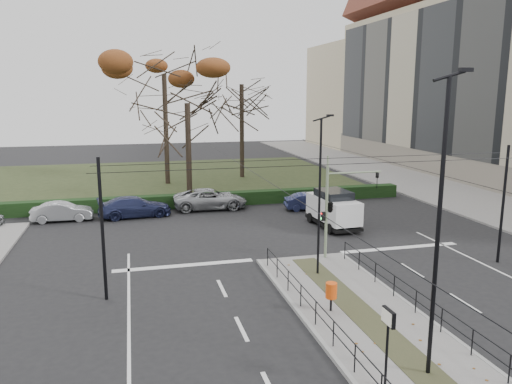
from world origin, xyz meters
TOP-DOWN VIEW (x-y plane):
  - ground at (0.00, 0.00)m, footprint 140.00×140.00m
  - median_island at (0.00, -2.50)m, footprint 4.40×15.00m
  - sidewalk_east at (18.00, 22.00)m, footprint 8.00×90.00m
  - park at (-6.00, 32.00)m, footprint 38.00×26.00m
  - hedge at (-6.00, 18.60)m, footprint 38.00×1.00m
  - apartment_block at (27.97, 23.97)m, footprint 13.09×52.10m
  - median_railing at (0.00, -2.60)m, footprint 4.14×13.24m
  - catenary at (0.00, 1.62)m, footprint 20.00×34.00m
  - traffic_light at (1.46, 4.50)m, footprint 3.23×1.85m
  - litter_bin at (-1.05, -1.62)m, footprint 0.44×0.44m
  - info_panel at (-1.51, -6.78)m, footprint 0.13×0.62m
  - streetlamp_median_near at (0.11, -6.48)m, footprint 0.75×0.15m
  - streetlamp_median_far at (-0.04, 2.35)m, footprint 0.62×0.13m
  - parked_car_second at (-13.01, 16.38)m, footprint 3.96×1.39m
  - parked_car_third at (-8.24, 16.40)m, footprint 5.17×2.57m
  - parked_car_fourth at (-2.73, 17.58)m, footprint 5.53×2.69m
  - white_van at (4.13, 10.50)m, footprint 2.32×4.63m
  - rust_tree at (-5.05, 28.77)m, footprint 10.56×10.56m
  - bare_tree_center at (2.64, 30.78)m, footprint 7.40×7.40m
  - bare_tree_near at (-3.92, 20.62)m, footprint 6.38×6.38m
  - parked_car_fifth at (4.38, 15.46)m, footprint 3.89×1.74m

SIDE VIEW (x-z plane):
  - ground at x=0.00m, z-range 0.00..0.00m
  - park at x=-6.00m, z-range 0.00..0.10m
  - median_island at x=0.00m, z-range 0.00..0.14m
  - sidewalk_east at x=18.00m, z-range 0.00..0.14m
  - hedge at x=-6.00m, z-range 0.00..1.00m
  - parked_car_fifth at x=4.38m, z-range 0.00..1.24m
  - parked_car_second at x=-13.01m, z-range 0.00..1.30m
  - parked_car_third at x=-8.24m, z-range 0.00..1.44m
  - parked_car_fourth at x=-2.73m, z-range 0.00..1.51m
  - litter_bin at x=-1.05m, z-range 0.38..1.52m
  - median_railing at x=0.00m, z-range 0.52..1.44m
  - white_van at x=4.13m, z-range 0.05..2.46m
  - info_panel at x=-1.51m, z-range 0.81..3.18m
  - traffic_light at x=1.46m, z-range 0.53..5.28m
  - catenary at x=0.00m, z-range 0.42..6.42m
  - streetlamp_median_far at x=-0.04m, z-range 0.20..7.62m
  - streetlamp_median_near at x=0.11m, z-range 0.22..9.22m
  - bare_tree_near at x=-3.92m, z-range 2.11..12.29m
  - bare_tree_center at x=2.64m, z-range 2.54..14.92m
  - rust_tree at x=-5.05m, z-range 3.56..16.89m
  - apartment_block at x=27.97m, z-range -0.43..21.22m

